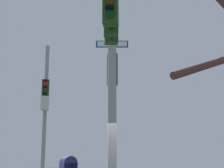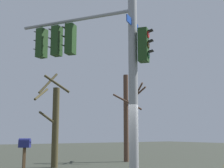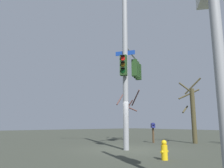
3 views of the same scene
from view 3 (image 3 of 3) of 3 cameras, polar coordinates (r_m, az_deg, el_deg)
ground_plane at (r=11.95m, az=3.71°, el=-16.76°), size 80.00×80.00×0.00m
main_signal_pole_assembly at (r=13.00m, az=4.04°, el=6.48°), size 5.35×2.93×9.77m
fire_hydrant at (r=8.77m, az=13.53°, el=-16.57°), size 0.38×0.24×0.73m
mailbox at (r=16.21m, az=10.67°, el=-10.99°), size 0.46×0.50×1.41m
bare_tree_across_street at (r=16.62m, az=20.33°, el=-6.84°), size 1.98×1.53×4.71m
bare_tree_corner at (r=18.75m, az=4.01°, el=-8.15°), size 2.00×2.00×4.19m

